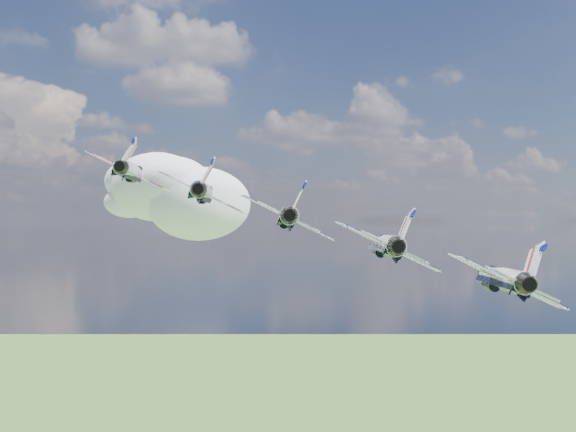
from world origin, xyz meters
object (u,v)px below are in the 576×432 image
object	(u,v)px
jet_0	(132,171)
jet_1	(204,192)
jet_3	(385,244)
jet_4	(501,277)
jet_2	(288,216)

from	to	relation	value
jet_0	jet_1	bearing A→B (deg)	-32.73
jet_0	jet_3	bearing A→B (deg)	-32.73
jet_0	jet_1	size ratio (longest dim) A/B	1.00
jet_3	jet_4	size ratio (longest dim) A/B	1.00
jet_3	jet_4	xyz separation A→B (m)	(7.97, -9.40, -3.09)
jet_2	jet_3	distance (m)	12.70
jet_1	jet_2	bearing A→B (deg)	-32.73
jet_1	jet_2	world-z (taller)	jet_1
jet_2	jet_4	world-z (taller)	jet_2
jet_3	jet_4	world-z (taller)	jet_3
jet_1	jet_4	size ratio (longest dim) A/B	1.00
jet_0	jet_1	xyz separation A→B (m)	(7.97, -9.40, -3.09)
jet_0	jet_3	distance (m)	38.11
jet_0	jet_3	size ratio (longest dim) A/B	1.00
jet_3	jet_0	bearing A→B (deg)	147.27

